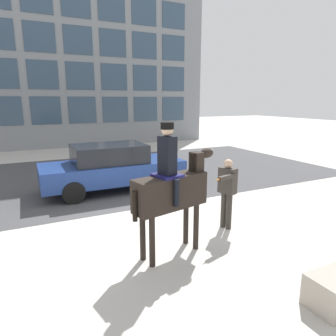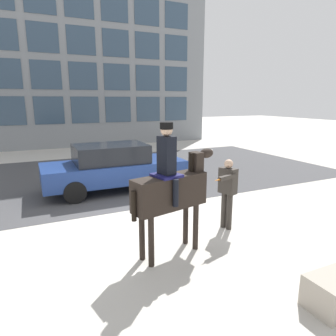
# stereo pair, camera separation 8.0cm
# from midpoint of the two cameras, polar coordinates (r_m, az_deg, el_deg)

# --- Properties ---
(ground_plane) EXTENTS (80.00, 80.00, 0.00)m
(ground_plane) POSITION_cam_midpoint_polar(r_m,az_deg,el_deg) (7.96, -5.85, -9.20)
(ground_plane) COLOR beige
(road_surface) EXTENTS (19.61, 8.50, 0.01)m
(road_surface) POSITION_cam_midpoint_polar(r_m,az_deg,el_deg) (12.34, -13.15, -1.46)
(road_surface) COLOR #444447
(road_surface) RESTS_ON ground_plane
(office_building_facade) EXTENTS (19.61, 0.33, 16.53)m
(office_building_facade) POSITION_cam_midpoint_polar(r_m,az_deg,el_deg) (20.81, -19.80, 26.87)
(office_building_facade) COLOR gray
(office_building_facade) RESTS_ON ground_plane
(mounted_horse_lead) EXTENTS (1.92, 0.75, 2.59)m
(mounted_horse_lead) POSITION_cam_midpoint_polar(r_m,az_deg,el_deg) (5.67, 1.04, -3.81)
(mounted_horse_lead) COLOR black
(mounted_horse_lead) RESTS_ON ground_plane
(pedestrian_bystander) EXTENTS (0.80, 0.63, 1.66)m
(pedestrian_bystander) POSITION_cam_midpoint_polar(r_m,az_deg,el_deg) (7.05, 11.58, -3.87)
(pedestrian_bystander) COLOR #332D28
(pedestrian_bystander) RESTS_ON ground_plane
(street_car_near_lane) EXTENTS (4.62, 1.92, 1.55)m
(street_car_near_lane) POSITION_cam_midpoint_polar(r_m,az_deg,el_deg) (10.16, -10.12, 0.27)
(street_car_near_lane) COLOR navy
(street_car_near_lane) RESTS_ON ground_plane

